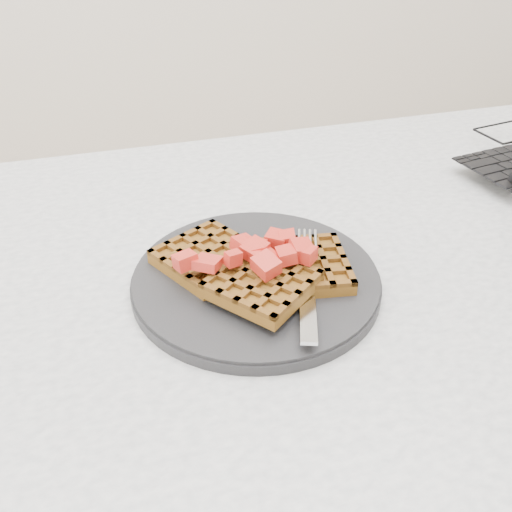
{
  "coord_description": "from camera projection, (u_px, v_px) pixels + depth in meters",
  "views": [
    {
      "loc": [
        -0.26,
        -0.5,
        1.14
      ],
      "look_at": [
        -0.12,
        -0.01,
        0.79
      ],
      "focal_mm": 40.0,
      "sensor_mm": 36.0,
      "label": 1
    }
  ],
  "objects": [
    {
      "name": "table",
      "position": [
        340.0,
        334.0,
        0.74
      ],
      "size": [
        1.2,
        0.8,
        0.75
      ],
      "color": "silver",
      "rests_on": "ground"
    },
    {
      "name": "plate",
      "position": [
        256.0,
        280.0,
        0.63
      ],
      "size": [
        0.27,
        0.27,
        0.02
      ],
      "primitive_type": "cylinder",
      "color": "black",
      "rests_on": "table"
    },
    {
      "name": "waffles",
      "position": [
        257.0,
        268.0,
        0.61
      ],
      "size": [
        0.22,
        0.21,
        0.03
      ],
      "color": "brown",
      "rests_on": "plate"
    },
    {
      "name": "strawberry_pile",
      "position": [
        256.0,
        245.0,
        0.6
      ],
      "size": [
        0.15,
        0.15,
        0.02
      ],
      "primitive_type": null,
      "color": "#A80700",
      "rests_on": "waffles"
    },
    {
      "name": "fork",
      "position": [
        307.0,
        283.0,
        0.6
      ],
      "size": [
        0.08,
        0.18,
        0.02
      ],
      "primitive_type": null,
      "rotation": [
        0.0,
        0.0,
        -0.34
      ],
      "color": "silver",
      "rests_on": "plate"
    }
  ]
}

